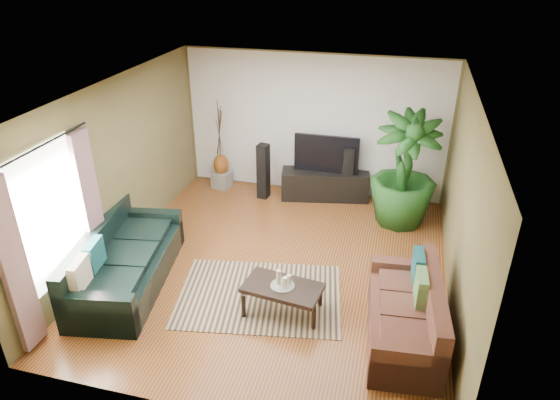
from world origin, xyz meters
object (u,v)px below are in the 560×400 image
(potted_plant, at_px, (404,170))
(vase, at_px, (221,165))
(coffee_table, at_px, (283,299))
(tv_stand, at_px, (325,185))
(sofa_right, at_px, (404,310))
(speaker_left, at_px, (263,171))
(pedestal, at_px, (222,179))
(sofa_left, at_px, (127,258))
(television, at_px, (326,154))
(speaker_right, at_px, (347,174))
(side_table, at_px, (148,228))

(potted_plant, distance_m, vase, 3.60)
(coffee_table, xyz_separation_m, tv_stand, (-0.04, 3.47, 0.07))
(sofa_right, bearing_deg, vase, -138.65)
(speaker_left, height_order, pedestal, speaker_left)
(sofa_left, distance_m, pedestal, 3.37)
(sofa_left, height_order, television, television)
(coffee_table, height_order, speaker_right, speaker_right)
(tv_stand, height_order, potted_plant, potted_plant)
(sofa_right, bearing_deg, pedestal, -138.65)
(coffee_table, bearing_deg, vase, 129.71)
(coffee_table, relative_size, tv_stand, 0.62)
(television, distance_m, vase, 2.13)
(sofa_left, height_order, speaker_left, speaker_left)
(coffee_table, relative_size, speaker_right, 0.94)
(speaker_left, xyz_separation_m, speaker_right, (1.56, 0.27, -0.00))
(pedestal, bearing_deg, tv_stand, 1.41)
(television, height_order, speaker_right, television)
(speaker_left, height_order, vase, speaker_left)
(tv_stand, xyz_separation_m, vase, (-2.09, -0.05, 0.21))
(television, bearing_deg, coffee_table, -89.32)
(tv_stand, xyz_separation_m, potted_plant, (1.43, -0.61, 0.72))
(sofa_left, xyz_separation_m, coffee_table, (2.31, -0.07, -0.22))
(side_table, bearing_deg, speaker_left, 55.40)
(television, height_order, potted_plant, potted_plant)
(sofa_right, bearing_deg, potted_plant, 178.33)
(pedestal, distance_m, side_table, 2.28)
(speaker_left, xyz_separation_m, vase, (-0.94, 0.22, -0.05))
(coffee_table, relative_size, pedestal, 3.05)
(tv_stand, bearing_deg, potted_plant, -33.99)
(vase, bearing_deg, television, 1.41)
(television, height_order, side_table, television)
(vase, bearing_deg, speaker_left, -13.07)
(sofa_right, xyz_separation_m, television, (-1.60, 3.58, 0.48))
(tv_stand, distance_m, potted_plant, 1.71)
(sofa_right, relative_size, tv_stand, 1.10)
(sofa_left, bearing_deg, television, -43.44)
(potted_plant, distance_m, side_table, 4.38)
(side_table, bearing_deg, sofa_right, -17.41)
(sofa_right, height_order, vase, sofa_right)
(potted_plant, xyz_separation_m, pedestal, (-3.52, 0.56, -0.82))
(speaker_left, xyz_separation_m, pedestal, (-0.94, 0.22, -0.37))
(coffee_table, distance_m, speaker_left, 3.43)
(television, height_order, speaker_left, television)
(coffee_table, bearing_deg, tv_stand, 98.48)
(coffee_table, xyz_separation_m, speaker_left, (-1.19, 3.20, 0.33))
(tv_stand, distance_m, speaker_right, 0.48)
(speaker_right, bearing_deg, sofa_right, -88.45)
(sofa_left, bearing_deg, speaker_right, -47.91)
(sofa_right, bearing_deg, tv_stand, -160.85)
(coffee_table, height_order, side_table, side_table)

